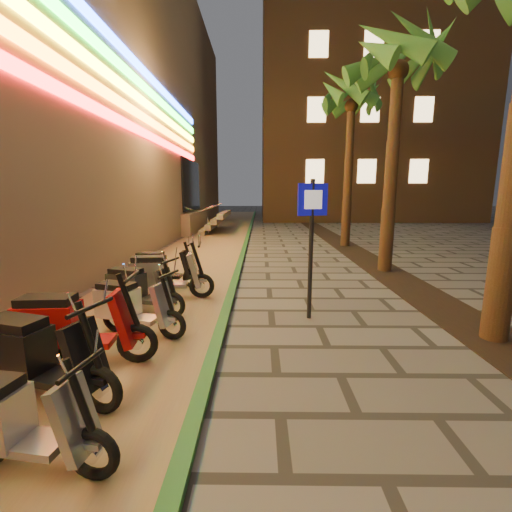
{
  "coord_description": "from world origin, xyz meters",
  "views": [
    {
      "loc": [
        -0.22,
        -3.31,
        2.36
      ],
      "look_at": [
        -0.3,
        2.96,
        1.2
      ],
      "focal_mm": 24.0,
      "sensor_mm": 36.0,
      "label": 1
    }
  ],
  "objects_px": {
    "scooter_3": "(12,420)",
    "scooter_5": "(71,326)",
    "scooter_9": "(161,268)",
    "scooter_7": "(138,289)",
    "scooter_6": "(130,306)",
    "scooter_4": "(36,356)",
    "scooter_8": "(162,275)",
    "pedestrian_sign": "(312,230)"
  },
  "relations": [
    {
      "from": "scooter_8",
      "to": "scooter_5",
      "type": "bearing_deg",
      "value": -104.36
    },
    {
      "from": "scooter_3",
      "to": "scooter_9",
      "type": "height_order",
      "value": "scooter_9"
    },
    {
      "from": "scooter_3",
      "to": "scooter_5",
      "type": "distance_m",
      "value": 1.89
    },
    {
      "from": "scooter_7",
      "to": "pedestrian_sign",
      "type": "bearing_deg",
      "value": 13.24
    },
    {
      "from": "scooter_5",
      "to": "scooter_8",
      "type": "height_order",
      "value": "scooter_5"
    },
    {
      "from": "pedestrian_sign",
      "to": "scooter_3",
      "type": "relative_size",
      "value": 1.7
    },
    {
      "from": "scooter_4",
      "to": "scooter_8",
      "type": "bearing_deg",
      "value": 100.42
    },
    {
      "from": "pedestrian_sign",
      "to": "scooter_5",
      "type": "relative_size",
      "value": 1.41
    },
    {
      "from": "scooter_4",
      "to": "scooter_7",
      "type": "distance_m",
      "value": 2.91
    },
    {
      "from": "scooter_3",
      "to": "scooter_4",
      "type": "height_order",
      "value": "scooter_4"
    },
    {
      "from": "scooter_4",
      "to": "scooter_7",
      "type": "relative_size",
      "value": 1.08
    },
    {
      "from": "pedestrian_sign",
      "to": "scooter_7",
      "type": "bearing_deg",
      "value": 159.44
    },
    {
      "from": "scooter_7",
      "to": "scooter_8",
      "type": "height_order",
      "value": "scooter_8"
    },
    {
      "from": "scooter_6",
      "to": "scooter_7",
      "type": "height_order",
      "value": "scooter_7"
    },
    {
      "from": "scooter_5",
      "to": "scooter_6",
      "type": "distance_m",
      "value": 1.14
    },
    {
      "from": "scooter_5",
      "to": "scooter_6",
      "type": "xyz_separation_m",
      "value": [
        0.42,
        1.05,
        -0.07
      ]
    },
    {
      "from": "scooter_5",
      "to": "scooter_9",
      "type": "bearing_deg",
      "value": 83.83
    },
    {
      "from": "scooter_7",
      "to": "scooter_8",
      "type": "bearing_deg",
      "value": 93.01
    },
    {
      "from": "scooter_8",
      "to": "scooter_9",
      "type": "bearing_deg",
      "value": 100.78
    },
    {
      "from": "pedestrian_sign",
      "to": "scooter_9",
      "type": "distance_m",
      "value": 4.17
    },
    {
      "from": "scooter_8",
      "to": "scooter_9",
      "type": "height_order",
      "value": "scooter_8"
    },
    {
      "from": "scooter_6",
      "to": "scooter_9",
      "type": "height_order",
      "value": "scooter_9"
    },
    {
      "from": "scooter_7",
      "to": "scooter_6",
      "type": "bearing_deg",
      "value": -59.46
    },
    {
      "from": "scooter_3",
      "to": "scooter_6",
      "type": "xyz_separation_m",
      "value": [
        -0.07,
        2.88,
        0.03
      ]
    },
    {
      "from": "scooter_6",
      "to": "scooter_8",
      "type": "distance_m",
      "value": 1.93
    },
    {
      "from": "pedestrian_sign",
      "to": "scooter_8",
      "type": "bearing_deg",
      "value": 143.4
    },
    {
      "from": "scooter_4",
      "to": "scooter_8",
      "type": "xyz_separation_m",
      "value": [
        0.35,
        3.81,
        0.01
      ]
    },
    {
      "from": "pedestrian_sign",
      "to": "scooter_9",
      "type": "xyz_separation_m",
      "value": [
        -3.42,
        2.08,
        -1.17
      ]
    },
    {
      "from": "scooter_9",
      "to": "scooter_4",
      "type": "bearing_deg",
      "value": -89.58
    },
    {
      "from": "scooter_6",
      "to": "scooter_9",
      "type": "relative_size",
      "value": 0.97
    },
    {
      "from": "pedestrian_sign",
      "to": "scooter_4",
      "type": "height_order",
      "value": "pedestrian_sign"
    },
    {
      "from": "scooter_5",
      "to": "scooter_6",
      "type": "relative_size",
      "value": 1.15
    },
    {
      "from": "scooter_3",
      "to": "scooter_8",
      "type": "distance_m",
      "value": 4.81
    },
    {
      "from": "scooter_8",
      "to": "scooter_9",
      "type": "distance_m",
      "value": 0.99
    },
    {
      "from": "pedestrian_sign",
      "to": "scooter_6",
      "type": "distance_m",
      "value": 3.42
    },
    {
      "from": "pedestrian_sign",
      "to": "scooter_9",
      "type": "bearing_deg",
      "value": 132.11
    },
    {
      "from": "scooter_4",
      "to": "scooter_5",
      "type": "relative_size",
      "value": 0.96
    },
    {
      "from": "scooter_5",
      "to": "scooter_3",
      "type": "bearing_deg",
      "value": -79.57
    },
    {
      "from": "scooter_8",
      "to": "scooter_3",
      "type": "bearing_deg",
      "value": -95.63
    },
    {
      "from": "pedestrian_sign",
      "to": "scooter_7",
      "type": "height_order",
      "value": "pedestrian_sign"
    },
    {
      "from": "scooter_5",
      "to": "scooter_8",
      "type": "relative_size",
      "value": 1.01
    },
    {
      "from": "scooter_9",
      "to": "scooter_3",
      "type": "bearing_deg",
      "value": -85.13
    }
  ]
}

